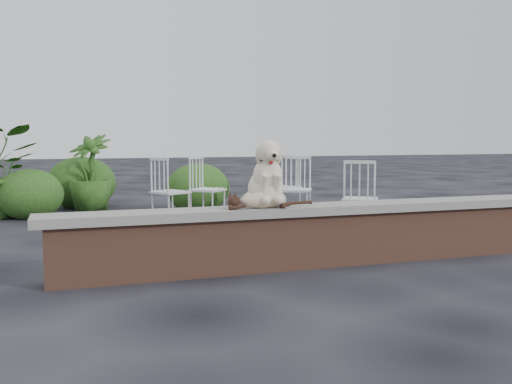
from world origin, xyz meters
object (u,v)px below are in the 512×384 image
object	(u,v)px
chair_a	(208,189)
chair_c	(360,198)
chair_e	(170,191)
cat	(263,199)
dog	(265,173)
chair_d	(283,186)
chair_b	(296,189)
potted_plant_b	(90,173)

from	to	relation	value
chair_a	chair_c	xyz separation A→B (m)	(1.48, -1.86, 0.00)
chair_e	chair_c	xyz separation A→B (m)	(2.05, -1.69, 0.00)
cat	chair_c	xyz separation A→B (m)	(1.77, 1.40, -0.19)
dog	chair_e	bearing A→B (deg)	101.42
chair_a	chair_d	world-z (taller)	same
dog	chair_d	size ratio (longest dim) A/B	0.66
chair_a	chair_b	size ratio (longest dim) A/B	1.00
cat	chair_b	distance (m)	3.20
chair_a	chair_d	size ratio (longest dim) A/B	1.00
chair_a	chair_b	world-z (taller)	same
dog	chair_a	size ratio (longest dim) A/B	0.66
potted_plant_b	chair_d	bearing A→B (deg)	-31.69
chair_b	chair_e	xyz separation A→B (m)	(-1.79, 0.28, 0.00)
cat	chair_c	bearing A→B (deg)	42.78
chair_c	chair_e	bearing A→B (deg)	-7.02
potted_plant_b	chair_c	bearing A→B (deg)	-49.32
dog	chair_e	distance (m)	3.00
dog	chair_a	world-z (taller)	dog
cat	potted_plant_b	xyz separation A→B (m)	(-1.29, 4.96, -0.03)
chair_d	potted_plant_b	size ratio (longest dim) A/B	0.74
chair_e	chair_c	size ratio (longest dim) A/B	1.00
chair_c	cat	bearing A→B (deg)	70.84
chair_b	dog	bearing A→B (deg)	-87.70
cat	chair_b	xyz separation A→B (m)	(1.51, 2.81, -0.19)
dog	chair_b	bearing A→B (deg)	66.16
cat	chair_a	world-z (taller)	chair_a
chair_d	dog	bearing A→B (deg)	-54.41
chair_e	potted_plant_b	size ratio (longest dim) A/B	0.74
chair_a	chair_e	bearing A→B (deg)	149.98
chair_c	potted_plant_b	world-z (taller)	potted_plant_b
chair_b	chair_c	distance (m)	1.43
chair_a	chair_e	distance (m)	0.60
chair_e	chair_c	bearing A→B (deg)	-158.67
chair_a	chair_b	distance (m)	1.30
chair_b	chair_d	xyz separation A→B (m)	(-0.03, 0.44, 0.00)
chair_e	chair_c	distance (m)	2.66
dog	chair_d	world-z (taller)	dog
chair_b	cat	bearing A→B (deg)	-87.69
chair_c	dog	bearing A→B (deg)	68.99
cat	chair_a	bearing A→B (deg)	89.24
cat	chair_c	distance (m)	2.27
chair_d	chair_e	bearing A→B (deg)	-114.98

